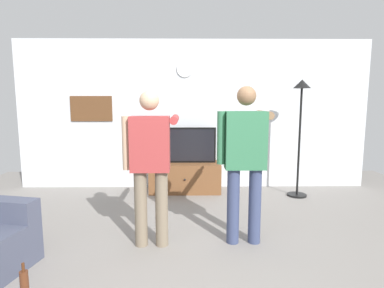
{
  "coord_description": "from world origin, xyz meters",
  "views": [
    {
      "loc": [
        -0.1,
        -2.87,
        1.62
      ],
      "look_at": [
        -0.04,
        1.2,
        1.05
      ],
      "focal_mm": 29.41,
      "sensor_mm": 36.0,
      "label": 1
    }
  ],
  "objects_px": {
    "tv_stand": "(185,177)",
    "person_standing_nearer_couch": "(245,155)",
    "wall_clock": "(185,69)",
    "framed_picture": "(91,109)",
    "floor_lamp": "(301,114)",
    "television": "(185,145)",
    "beverage_bottle": "(25,288)",
    "person_standing_nearer_lamp": "(151,160)"
  },
  "relations": [
    {
      "from": "tv_stand",
      "to": "person_standing_nearer_couch",
      "type": "relative_size",
      "value": 0.7
    },
    {
      "from": "wall_clock",
      "to": "framed_picture",
      "type": "distance_m",
      "value": 1.84
    },
    {
      "from": "wall_clock",
      "to": "person_standing_nearer_couch",
      "type": "xyz_separation_m",
      "value": [
        0.68,
        -2.33,
        -1.16
      ]
    },
    {
      "from": "wall_clock",
      "to": "floor_lamp",
      "type": "height_order",
      "value": "wall_clock"
    },
    {
      "from": "television",
      "to": "beverage_bottle",
      "type": "relative_size",
      "value": 3.08
    },
    {
      "from": "person_standing_nearer_lamp",
      "to": "television",
      "type": "bearing_deg",
      "value": 80.52
    },
    {
      "from": "wall_clock",
      "to": "floor_lamp",
      "type": "bearing_deg",
      "value": -17.2
    },
    {
      "from": "floor_lamp",
      "to": "person_standing_nearer_lamp",
      "type": "distance_m",
      "value": 2.92
    },
    {
      "from": "tv_stand",
      "to": "person_standing_nearer_lamp",
      "type": "distance_m",
      "value": 2.24
    },
    {
      "from": "television",
      "to": "person_standing_nearer_couch",
      "type": "bearing_deg",
      "value": -71.88
    },
    {
      "from": "floor_lamp",
      "to": "tv_stand",
      "type": "bearing_deg",
      "value": 171.03
    },
    {
      "from": "television",
      "to": "tv_stand",
      "type": "bearing_deg",
      "value": -90.0
    },
    {
      "from": "tv_stand",
      "to": "wall_clock",
      "type": "height_order",
      "value": "wall_clock"
    },
    {
      "from": "beverage_bottle",
      "to": "tv_stand",
      "type": "bearing_deg",
      "value": 68.43
    },
    {
      "from": "beverage_bottle",
      "to": "television",
      "type": "bearing_deg",
      "value": 68.72
    },
    {
      "from": "television",
      "to": "floor_lamp",
      "type": "relative_size",
      "value": 0.56
    },
    {
      "from": "beverage_bottle",
      "to": "wall_clock",
      "type": "bearing_deg",
      "value": 70.1
    },
    {
      "from": "beverage_bottle",
      "to": "floor_lamp",
      "type": "bearing_deg",
      "value": 42.04
    },
    {
      "from": "tv_stand",
      "to": "floor_lamp",
      "type": "height_order",
      "value": "floor_lamp"
    },
    {
      "from": "wall_clock",
      "to": "person_standing_nearer_lamp",
      "type": "relative_size",
      "value": 0.17
    },
    {
      "from": "framed_picture",
      "to": "floor_lamp",
      "type": "xyz_separation_m",
      "value": [
        3.61,
        -0.6,
        -0.07
      ]
    },
    {
      "from": "television",
      "to": "beverage_bottle",
      "type": "height_order",
      "value": "television"
    },
    {
      "from": "tv_stand",
      "to": "television",
      "type": "relative_size",
      "value": 1.14
    },
    {
      "from": "television",
      "to": "framed_picture",
      "type": "height_order",
      "value": "framed_picture"
    },
    {
      "from": "framed_picture",
      "to": "beverage_bottle",
      "type": "xyz_separation_m",
      "value": [
        0.46,
        -3.44,
        -1.32
      ]
    },
    {
      "from": "wall_clock",
      "to": "person_standing_nearer_couch",
      "type": "relative_size",
      "value": 0.16
    },
    {
      "from": "wall_clock",
      "to": "beverage_bottle",
      "type": "xyz_separation_m",
      "value": [
        -1.24,
        -3.44,
        -2.02
      ]
    },
    {
      "from": "tv_stand",
      "to": "person_standing_nearer_couch",
      "type": "distance_m",
      "value": 2.28
    },
    {
      "from": "tv_stand",
      "to": "person_standing_nearer_couch",
      "type": "xyz_separation_m",
      "value": [
        0.68,
        -2.04,
        0.75
      ]
    },
    {
      "from": "television",
      "to": "wall_clock",
      "type": "height_order",
      "value": "wall_clock"
    },
    {
      "from": "television",
      "to": "person_standing_nearer_lamp",
      "type": "height_order",
      "value": "person_standing_nearer_lamp"
    },
    {
      "from": "tv_stand",
      "to": "person_standing_nearer_couch",
      "type": "bearing_deg",
      "value": -71.49
    },
    {
      "from": "television",
      "to": "floor_lamp",
      "type": "distance_m",
      "value": 2.02
    },
    {
      "from": "wall_clock",
      "to": "person_standing_nearer_couch",
      "type": "height_order",
      "value": "wall_clock"
    },
    {
      "from": "person_standing_nearer_couch",
      "to": "floor_lamp",
      "type": "bearing_deg",
      "value": 54.8
    },
    {
      "from": "floor_lamp",
      "to": "person_standing_nearer_lamp",
      "type": "bearing_deg",
      "value": -141.68
    },
    {
      "from": "tv_stand",
      "to": "floor_lamp",
      "type": "relative_size",
      "value": 0.64
    },
    {
      "from": "wall_clock",
      "to": "beverage_bottle",
      "type": "distance_m",
      "value": 4.18
    },
    {
      "from": "beverage_bottle",
      "to": "person_standing_nearer_lamp",
      "type": "bearing_deg",
      "value": 49.89
    },
    {
      "from": "framed_picture",
      "to": "floor_lamp",
      "type": "relative_size",
      "value": 0.39
    },
    {
      "from": "wall_clock",
      "to": "framed_picture",
      "type": "height_order",
      "value": "wall_clock"
    },
    {
      "from": "television",
      "to": "person_standing_nearer_couch",
      "type": "distance_m",
      "value": 2.2
    }
  ]
}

